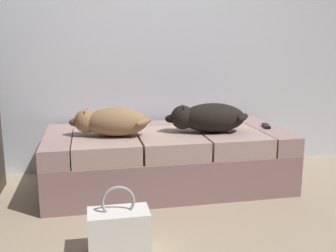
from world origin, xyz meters
TOP-DOWN VIEW (x-y plane):
  - ground_plane at (0.00, 0.00)m, footprint 10.00×10.00m
  - back_wall at (0.00, 1.54)m, footprint 6.40×0.10m
  - couch at (0.00, 0.97)m, footprint 1.82×0.88m
  - dog_tan at (-0.43, 0.89)m, footprint 0.61×0.35m
  - dog_dark at (0.30, 0.88)m, footprint 0.65×0.35m
  - tv_remote at (0.81, 0.95)m, footprint 0.08×0.16m
  - handbag at (-0.45, 0.01)m, footprint 0.32×0.18m

SIDE VIEW (x-z plane):
  - ground_plane at x=0.00m, z-range 0.00..0.00m
  - handbag at x=-0.45m, z-range -0.06..0.31m
  - couch at x=0.00m, z-range 0.00..0.43m
  - tv_remote at x=0.81m, z-range 0.44..0.46m
  - dog_tan at x=-0.43m, z-range 0.44..0.65m
  - dog_dark at x=0.30m, z-range 0.44..0.66m
  - back_wall at x=0.00m, z-range 0.00..2.80m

